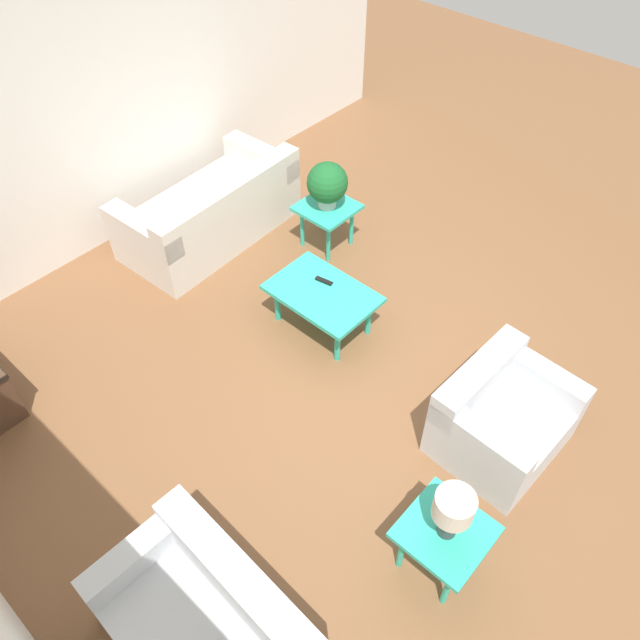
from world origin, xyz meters
name	(u,v)px	position (x,y,z in m)	size (l,w,h in m)	color
ground_plane	(365,366)	(0.00, 0.00, 0.00)	(14.00, 14.00, 0.00)	brown
wall_right	(113,97)	(3.06, 0.00, 1.35)	(0.12, 7.20, 2.70)	white
sofa	(212,213)	(2.25, -0.30, 0.29)	(0.99, 1.83, 0.75)	silver
armchair	(500,418)	(-1.18, -0.09, 0.28)	(0.80, 0.95, 0.69)	silver
loveseat	(211,630)	(-0.71, 2.28, 0.27)	(1.32, 0.81, 0.69)	silver
coffee_table	(322,296)	(0.58, -0.11, 0.36)	(0.90, 0.61, 0.41)	#2DB79E
side_table_plant	(327,212)	(1.30, -0.97, 0.40)	(0.52, 0.52, 0.47)	#2DB79E
side_table_lamp	(444,536)	(-1.40, 0.98, 0.40)	(0.52, 0.52, 0.47)	#2DB79E
potted_plant	(327,184)	(1.30, -0.97, 0.73)	(0.39, 0.39, 0.46)	#B2ADA3
table_lamp	(453,510)	(-1.40, 0.98, 0.73)	(0.24, 0.24, 0.40)	#333333
remote_control	(324,281)	(0.65, -0.21, 0.42)	(0.16, 0.07, 0.02)	black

